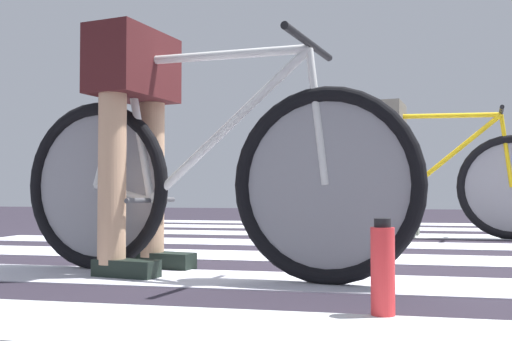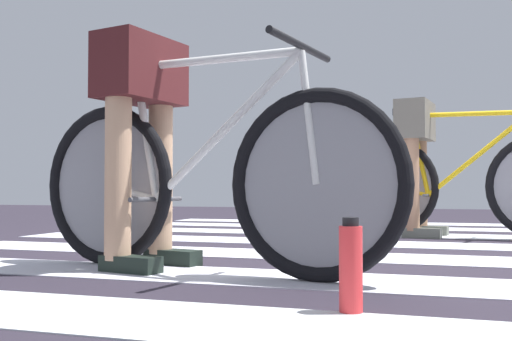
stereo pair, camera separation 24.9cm
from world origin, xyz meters
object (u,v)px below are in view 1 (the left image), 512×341
bicycle_1_of_2 (200,178)px  water_bottle (383,269)px  bicycle_2_of_2 (433,183)px  cyclist_1_of_2 (134,116)px  cyclist_2_of_2 (389,150)px

bicycle_1_of_2 → water_bottle: bearing=-28.9°
bicycle_2_of_2 → water_bottle: (-0.38, -2.74, -0.26)m
bicycle_2_of_2 → water_bottle: 2.78m
bicycle_2_of_2 → bicycle_1_of_2: bearing=-107.1°
cyclist_1_of_2 → bicycle_2_of_2: bearing=68.0°
bicycle_1_of_2 → cyclist_2_of_2: size_ratio=1.75×
cyclist_1_of_2 → cyclist_2_of_2: bearing=74.8°
water_bottle → bicycle_1_of_2: bearing=139.3°
cyclist_1_of_2 → bicycle_2_of_2: cyclist_1_of_2 is taller
bicycle_1_of_2 → water_bottle: 0.96m
cyclist_1_of_2 → bicycle_1_of_2: bearing=-0.0°
bicycle_1_of_2 → cyclist_2_of_2: bearing=82.2°
cyclist_2_of_2 → water_bottle: cyclist_2_of_2 is taller
water_bottle → bicycle_2_of_2: bearing=82.0°
cyclist_1_of_2 → bicycle_2_of_2: size_ratio=0.58×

